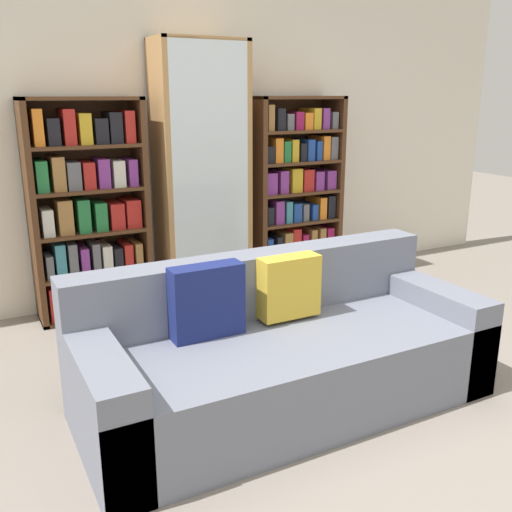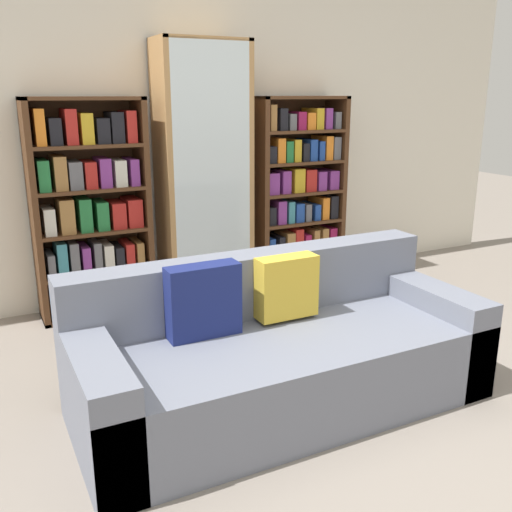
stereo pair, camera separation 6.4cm
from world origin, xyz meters
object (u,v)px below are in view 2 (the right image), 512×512
(bookshelf_left, at_px, (91,214))
(bookshelf_right, at_px, (297,193))
(wine_bottle, at_px, (298,293))
(display_cabinet, at_px, (203,175))
(couch, at_px, (279,354))

(bookshelf_left, distance_m, bookshelf_right, 1.68)
(bookshelf_right, height_order, wine_bottle, bookshelf_right)
(display_cabinet, bearing_deg, wine_bottle, -56.35)
(couch, xyz_separation_m, wine_bottle, (0.73, 1.02, -0.12))
(couch, xyz_separation_m, bookshelf_left, (-0.56, 1.71, 0.47))
(bookshelf_right, distance_m, wine_bottle, 0.99)
(couch, bearing_deg, bookshelf_left, 108.13)
(couch, relative_size, bookshelf_right, 1.35)
(couch, relative_size, bookshelf_left, 1.35)
(couch, relative_size, wine_bottle, 5.61)
(bookshelf_right, bearing_deg, bookshelf_left, -179.99)
(display_cabinet, height_order, bookshelf_right, display_cabinet)
(bookshelf_left, xyz_separation_m, wine_bottle, (1.29, -0.69, -0.58))
(bookshelf_right, bearing_deg, display_cabinet, -178.91)
(wine_bottle, bearing_deg, bookshelf_right, 60.48)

